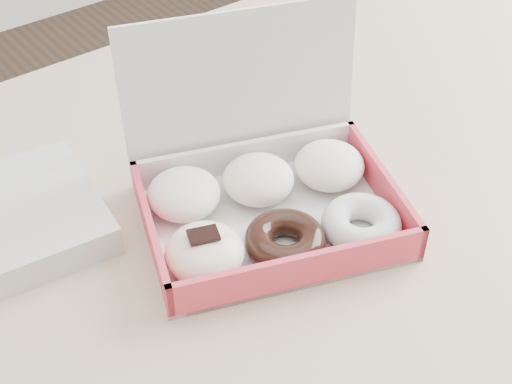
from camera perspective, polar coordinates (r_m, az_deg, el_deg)
table at (r=1.01m, az=5.13°, el=0.61°), size 1.20×0.80×0.75m
donut_box at (r=0.82m, az=0.66°, el=-0.21°), size 0.35×0.32×0.21m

